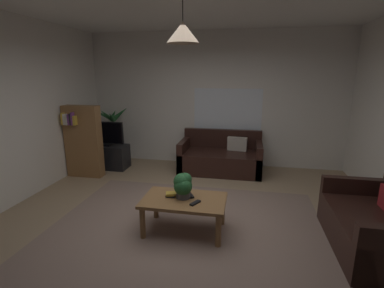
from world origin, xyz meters
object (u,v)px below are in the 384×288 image
at_px(coffee_table, 184,204).
at_px(potted_palm_corner, 114,137).
at_px(tv_stand, 107,156).
at_px(book_on_table_0, 171,195).
at_px(bookshelf_corner, 83,141).
at_px(couch_under_window, 221,158).
at_px(book_on_table_1, 172,194).
at_px(pendant_lamp, 183,32).
at_px(remote_on_table_0, 191,195).
at_px(tv, 105,133).
at_px(couch_right_side, 378,228).
at_px(potted_plant_on_table, 183,184).
at_px(remote_on_table_1, 195,203).

bearing_deg(coffee_table, potted_palm_corner, 130.51).
xyz_separation_m(coffee_table, tv_stand, (-2.19, 2.17, -0.13)).
xyz_separation_m(book_on_table_0, bookshelf_corner, (-2.19, 1.59, 0.26)).
xyz_separation_m(couch_under_window, book_on_table_0, (-0.42, -2.38, 0.19)).
height_order(potted_palm_corner, bookshelf_corner, bookshelf_corner).
xyz_separation_m(book_on_table_1, pendant_lamp, (0.17, -0.04, 1.94)).
bearing_deg(potted_palm_corner, remote_on_table_0, -47.60).
height_order(couch_under_window, book_on_table_0, couch_under_window).
bearing_deg(pendant_lamp, tv, 135.51).
xyz_separation_m(couch_right_side, potted_plant_on_table, (-2.28, 0.01, 0.35)).
height_order(potted_plant_on_table, potted_palm_corner, potted_palm_corner).
xyz_separation_m(couch_under_window, potted_plant_on_table, (-0.26, -2.39, 0.36)).
xyz_separation_m(couch_under_window, coffee_table, (-0.24, -2.42, 0.10)).
bearing_deg(potted_palm_corner, book_on_table_1, -51.35).
distance_m(coffee_table, potted_plant_on_table, 0.25).
height_order(remote_on_table_0, potted_palm_corner, potted_palm_corner).
bearing_deg(potted_palm_corner, bookshelf_corner, -98.87).
distance_m(book_on_table_0, potted_palm_corner, 3.27).
xyz_separation_m(book_on_table_0, tv, (-2.00, 2.11, 0.30)).
relative_size(coffee_table, book_on_table_1, 7.38).
distance_m(couch_right_side, tv, 4.96).
height_order(book_on_table_1, pendant_lamp, pendant_lamp).
height_order(couch_under_window, pendant_lamp, pendant_lamp).
bearing_deg(bookshelf_corner, tv_stand, 71.19).
distance_m(book_on_table_0, book_on_table_1, 0.03).
distance_m(book_on_table_0, pendant_lamp, 1.98).
bearing_deg(potted_plant_on_table, potted_palm_corner, 130.59).
distance_m(potted_plant_on_table, potted_palm_corner, 3.39).
bearing_deg(bookshelf_corner, couch_under_window, 16.85).
relative_size(remote_on_table_0, tv, 0.20).
relative_size(bookshelf_corner, pendant_lamp, 2.54).
xyz_separation_m(book_on_table_0, pendant_lamp, (0.18, -0.04, 1.97)).
relative_size(tv_stand, potted_palm_corner, 0.70).
bearing_deg(potted_plant_on_table, tv_stand, 135.37).
bearing_deg(potted_plant_on_table, couch_right_side, -0.30).
bearing_deg(book_on_table_0, coffee_table, -12.50).
relative_size(couch_right_side, coffee_table, 1.34).
bearing_deg(coffee_table, book_on_table_0, 167.50).
height_order(tv_stand, tv, tv).
height_order(couch_under_window, potted_palm_corner, potted_palm_corner).
xyz_separation_m(coffee_table, book_on_table_0, (-0.18, 0.04, 0.08)).
height_order(book_on_table_1, remote_on_table_0, book_on_table_1).
bearing_deg(remote_on_table_1, potted_palm_corner, -19.92).
relative_size(book_on_table_1, bookshelf_corner, 0.10).
bearing_deg(book_on_table_0, pendant_lamp, -12.50).
distance_m(potted_plant_on_table, tv_stand, 3.07).
height_order(coffee_table, bookshelf_corner, bookshelf_corner).
bearing_deg(potted_plant_on_table, tv, 135.66).
bearing_deg(bookshelf_corner, coffee_table, -34.41).
bearing_deg(tv, bookshelf_corner, -109.53).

